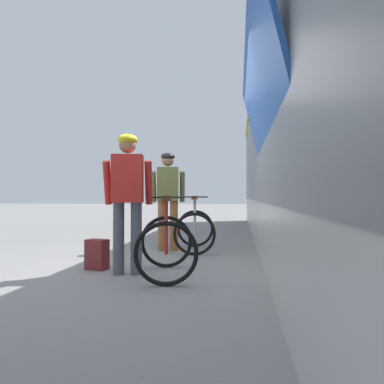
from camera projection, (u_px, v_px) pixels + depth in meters
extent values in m
plane|color=gray|center=(160.00, 271.00, 4.66)|extent=(80.00, 80.00, 0.00)
cube|color=#2356B2|center=(264.00, 122.00, 3.89)|extent=(0.43, 3.66, 1.66)
cube|color=black|center=(261.00, 92.00, 4.31)|extent=(0.04, 1.10, 0.80)
cylinder|color=#935B2D|center=(162.00, 226.00, 6.38)|extent=(0.14, 0.14, 0.90)
cylinder|color=#935B2D|center=(174.00, 226.00, 6.38)|extent=(0.14, 0.14, 0.90)
cube|color=olive|center=(168.00, 184.00, 6.39)|extent=(0.41, 0.30, 0.60)
cylinder|color=olive|center=(154.00, 187.00, 6.42)|extent=(0.13, 0.27, 0.56)
cylinder|color=olive|center=(182.00, 187.00, 6.43)|extent=(0.13, 0.27, 0.56)
sphere|color=#9E7051|center=(168.00, 160.00, 6.39)|extent=(0.22, 0.22, 0.22)
ellipsoid|color=black|center=(168.00, 157.00, 6.39)|extent=(0.29, 0.31, 0.14)
cylinder|color=#4C515B|center=(119.00, 238.00, 4.45)|extent=(0.14, 0.14, 0.90)
cylinder|color=#4C515B|center=(136.00, 238.00, 4.46)|extent=(0.14, 0.14, 0.90)
cube|color=red|center=(128.00, 179.00, 4.46)|extent=(0.41, 0.30, 0.60)
cylinder|color=red|center=(107.00, 183.00, 4.49)|extent=(0.13, 0.27, 0.56)
cylinder|color=red|center=(149.00, 183.00, 4.51)|extent=(0.13, 0.27, 0.56)
sphere|color=#9E7051|center=(128.00, 145.00, 4.47)|extent=(0.22, 0.22, 0.22)
ellipsoid|color=yellow|center=(128.00, 140.00, 4.47)|extent=(0.29, 0.31, 0.14)
torus|color=black|center=(195.00, 228.00, 6.88)|extent=(0.71, 0.13, 0.71)
torus|color=black|center=(194.00, 234.00, 5.86)|extent=(0.71, 0.13, 0.71)
cylinder|color=silver|center=(195.00, 217.00, 6.52)|extent=(0.11, 0.64, 0.63)
cylinder|color=silver|center=(195.00, 200.00, 6.41)|extent=(0.13, 0.85, 0.04)
cylinder|color=silver|center=(195.00, 218.00, 6.10)|extent=(0.07, 0.28, 0.62)
cylinder|color=silver|center=(195.00, 234.00, 6.03)|extent=(0.07, 0.36, 0.08)
cylinder|color=silver|center=(194.00, 217.00, 5.92)|extent=(0.04, 0.15, 0.56)
cylinder|color=silver|center=(195.00, 214.00, 6.85)|extent=(0.04, 0.08, 0.55)
cylinder|color=black|center=(195.00, 197.00, 6.83)|extent=(0.48, 0.08, 0.02)
cube|color=#4C2D19|center=(194.00, 198.00, 5.95)|extent=(0.13, 0.25, 0.06)
torus|color=black|center=(166.00, 242.00, 4.87)|extent=(0.71, 0.19, 0.71)
torus|color=black|center=(166.00, 254.00, 3.85)|extent=(0.71, 0.19, 0.71)
cylinder|color=red|center=(166.00, 226.00, 4.52)|extent=(0.17, 0.64, 0.63)
cylinder|color=red|center=(166.00, 202.00, 4.40)|extent=(0.21, 0.84, 0.04)
cylinder|color=red|center=(166.00, 229.00, 4.09)|extent=(0.09, 0.28, 0.62)
cylinder|color=red|center=(166.00, 253.00, 4.03)|extent=(0.10, 0.36, 0.08)
cylinder|color=red|center=(166.00, 228.00, 3.91)|extent=(0.05, 0.15, 0.56)
cylinder|color=red|center=(166.00, 222.00, 4.85)|extent=(0.05, 0.09, 0.55)
cylinder|color=black|center=(166.00, 197.00, 4.83)|extent=(0.48, 0.12, 0.02)
cube|color=#4C2D19|center=(166.00, 198.00, 3.95)|extent=(0.15, 0.26, 0.06)
cube|color=maroon|center=(97.00, 254.00, 4.75)|extent=(0.32, 0.25, 0.40)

